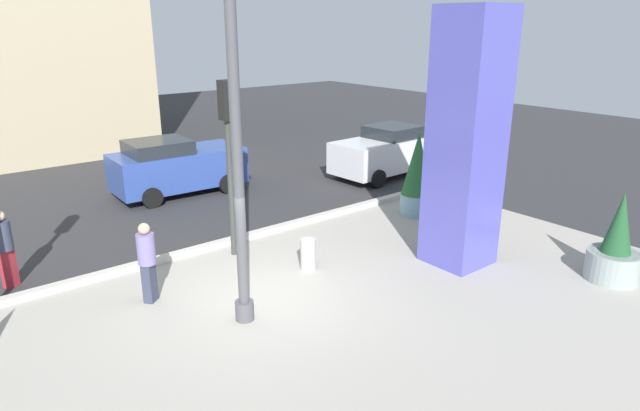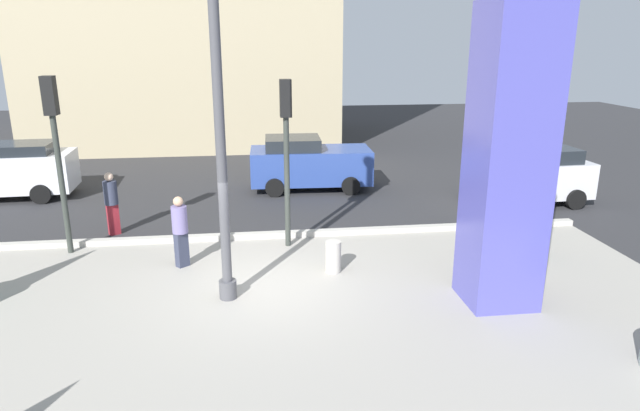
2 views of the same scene
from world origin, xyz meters
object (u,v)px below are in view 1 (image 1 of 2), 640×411
Objects in this scene: potted_plant_curbside at (417,175)px; pedestrian_by_curb at (4,245)px; car_curb_west at (176,166)px; lamp_post at (236,130)px; car_passing_lane at (383,152)px; concrete_bollard at (308,254)px; potted_plant_mid_plaza at (615,249)px; traffic_light_far_side at (228,140)px; pedestrian_on_sidewalk at (147,259)px; art_pillar_blue at (466,142)px.

potted_plant_curbside is 1.43× the size of pedestrian_by_curb.
car_curb_west is (-4.62, 6.45, -0.28)m from potted_plant_curbside.
lamp_post is 1.95× the size of car_passing_lane.
car_passing_lane reaches higher than concrete_bollard.
potted_plant_mid_plaza reaches higher than concrete_bollard.
lamp_post is 4.36× the size of pedestrian_by_curb.
potted_plant_mid_plaza is 5.77m from potted_plant_curbside.
car_passing_lane is at bearing 58.18° from potted_plant_curbside.
traffic_light_far_side is (1.46, 2.91, -0.82)m from lamp_post.
pedestrian_by_curb is (-5.85, -4.17, 0.03)m from car_curb_west.
potted_plant_mid_plaza is at bearing -37.23° from pedestrian_by_curb.
pedestrian_by_curb is (-2.11, 2.57, 0.02)m from pedestrian_on_sidewalk.
car_passing_lane is (2.32, 3.75, -0.30)m from potted_plant_curbside.
car_passing_lane is at bearing 58.42° from art_pillar_blue.
car_passing_lane is 12.88m from pedestrian_by_curb.
pedestrian_on_sidewalk is (-1.12, 1.85, -2.75)m from lamp_post.
pedestrian_by_curb is at bearing 162.14° from traffic_light_far_side.
car_curb_west is at bearing 158.76° from car_passing_lane.
car_passing_lane is (8.11, 2.98, -1.98)m from traffic_light_far_side.
art_pillar_blue is at bearing -8.30° from lamp_post.
car_passing_lane is (7.20, 4.83, 0.54)m from concrete_bollard.
car_passing_lane is (4.11, 6.69, -2.01)m from art_pillar_blue.
pedestrian_by_curb is (-8.68, 5.22, -1.96)m from art_pillar_blue.
car_passing_lane reaches higher than pedestrian_on_sidewalk.
potted_plant_mid_plaza is at bearing -103.26° from car_passing_lane.
art_pillar_blue is 2.34× the size of potted_plant_curbside.
potted_plant_curbside is (-0.09, 5.75, 0.49)m from potted_plant_mid_plaza.
traffic_light_far_side reaches higher than car_passing_lane.
car_passing_lane is (6.95, -2.70, -0.03)m from car_curb_west.
potted_plant_mid_plaza is at bearing -56.17° from art_pillar_blue.
car_curb_west is at bearing 125.64° from potted_plant_curbside.
car_curb_west is 1.10× the size of car_passing_lane.
pedestrian_by_curb is at bearing 126.11° from lamp_post.
traffic_light_far_side reaches higher than pedestrian_by_curb.
lamp_post is at bearing -106.94° from car_curb_west.
art_pillar_blue is at bearing -121.58° from car_passing_lane.
traffic_light_far_side is 1.09× the size of car_passing_lane.
car_curb_west is at bearing 111.12° from potted_plant_mid_plaza.
potted_plant_curbside reaches higher than pedestrian_on_sidewalk.
concrete_bollard is at bearing -30.98° from pedestrian_by_curb.
lamp_post reaches higher than concrete_bollard.
lamp_post is at bearing -148.35° from car_passing_lane.
pedestrian_on_sidewalk is (-8.36, -0.30, -0.26)m from potted_plant_curbside.
potted_plant_mid_plaza reaches higher than pedestrian_on_sidewalk.
traffic_light_far_side reaches higher than potted_plant_curbside.
art_pillar_blue is at bearing -31.03° from pedestrian_by_curb.
lamp_post is 3.71× the size of potted_plant_mid_plaza.
traffic_light_far_side is (-5.78, 0.76, 1.67)m from potted_plant_curbside.
concrete_bollard is 7.56m from car_curb_west.
lamp_post is 1.30× the size of art_pillar_blue.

